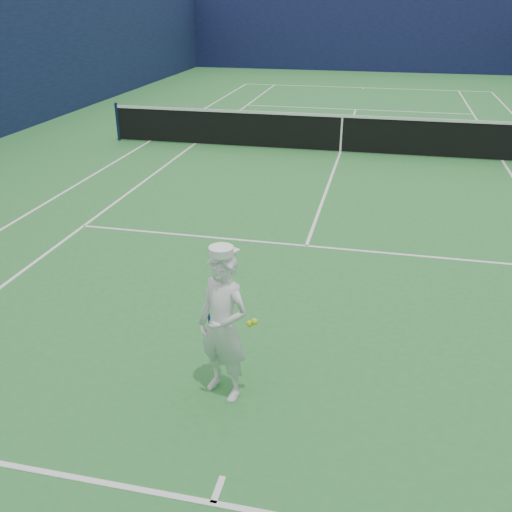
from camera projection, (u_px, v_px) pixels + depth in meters
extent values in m
plane|color=#2C7333|center=(340.00, 153.00, 15.29)|extent=(80.00, 80.00, 0.00)
cube|color=white|center=(364.00, 88.00, 25.81)|extent=(11.03, 0.06, 0.01)
cube|color=white|center=(213.00, 503.00, 4.76)|extent=(11.03, 0.06, 0.01)
cube|color=white|center=(149.00, 142.00, 16.38)|extent=(0.06, 23.83, 0.01)
cube|color=white|center=(194.00, 144.00, 16.11)|extent=(0.06, 23.77, 0.01)
cube|color=white|center=(503.00, 161.00, 14.46)|extent=(0.06, 23.77, 0.01)
cube|color=white|center=(356.00, 110.00, 20.96)|extent=(8.23, 0.06, 0.01)
cube|color=white|center=(306.00, 246.00, 9.62)|extent=(8.23, 0.06, 0.01)
cube|color=white|center=(340.00, 152.00, 15.29)|extent=(0.06, 12.80, 0.01)
cube|color=white|center=(363.00, 88.00, 25.68)|extent=(0.06, 0.30, 0.01)
cube|color=white|center=(218.00, 489.00, 4.89)|extent=(0.06, 0.30, 0.01)
cube|color=#10143D|center=(373.00, 32.00, 30.40)|extent=(20.12, 0.12, 4.00)
cylinder|color=#141E4C|center=(118.00, 122.00, 16.34)|extent=(0.09, 0.09, 1.07)
cube|color=black|center=(341.00, 134.00, 15.08)|extent=(12.79, 0.02, 0.92)
cube|color=white|center=(342.00, 116.00, 14.88)|extent=(12.79, 0.04, 0.07)
cube|color=white|center=(341.00, 135.00, 15.09)|extent=(0.05, 0.03, 0.94)
imported|color=white|center=(223.00, 327.00, 5.75)|extent=(0.71, 0.60, 1.64)
cylinder|color=white|center=(221.00, 251.00, 5.40)|extent=(0.24, 0.24, 0.08)
cube|color=white|center=(230.00, 249.00, 5.51)|extent=(0.21, 0.17, 0.02)
cylinder|color=navy|center=(208.00, 313.00, 5.96)|extent=(0.07, 0.10, 0.22)
cube|color=#1C3E9C|center=(210.00, 325.00, 6.08)|extent=(0.03, 0.03, 0.14)
torus|color=#1C3E9C|center=(216.00, 339.00, 6.20)|extent=(0.31, 0.21, 0.29)
cube|color=beige|center=(216.00, 339.00, 6.20)|extent=(0.20, 0.09, 0.30)
sphere|color=#D0E81A|center=(250.00, 324.00, 5.65)|extent=(0.07, 0.07, 0.07)
sphere|color=#D0E81A|center=(254.00, 322.00, 5.63)|extent=(0.07, 0.07, 0.07)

